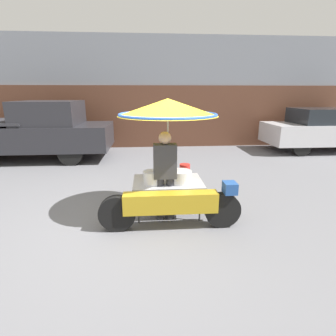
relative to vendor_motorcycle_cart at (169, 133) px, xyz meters
name	(u,v)px	position (x,y,z in m)	size (l,w,h in m)	color
ground_plane	(134,224)	(-0.61, -0.31, -1.49)	(36.00, 36.00, 0.00)	slate
shopfront_building	(141,93)	(-0.61, 7.26, 0.61)	(28.00, 2.06, 4.22)	gray
vendor_motorcycle_cart	(169,133)	(0.00, 0.00, 0.00)	(2.28, 1.67, 2.04)	black
vendor_person	(165,172)	(-0.07, -0.13, -0.64)	(0.38, 0.22, 1.53)	#2D2D33
parked_car	(327,129)	(6.33, 4.99, -0.68)	(4.59, 1.77, 1.58)	black
pickup_truck	(28,132)	(-4.19, 4.47, -0.58)	(5.48, 1.98, 1.88)	black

